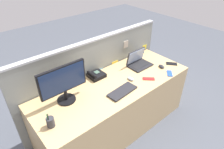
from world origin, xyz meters
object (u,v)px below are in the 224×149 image
(laptop, at_px, (138,62))
(pen_cup, at_px, (51,122))
(desktop_monitor, at_px, (63,82))
(cell_phone_blue_case, at_px, (170,73))
(cell_phone_black_slab, at_px, (172,64))
(keyboard_main, at_px, (122,91))
(desk_phone, at_px, (96,75))
(coffee_mug, at_px, (141,53))
(cell_phone_red_case, at_px, (149,79))
(computer_mouse_left_hand, at_px, (161,66))
(computer_mouse_right_hand, at_px, (131,79))

(laptop, xyz_separation_m, pen_cup, (-1.49, -0.25, -0.00))
(desktop_monitor, relative_size, cell_phone_blue_case, 3.77)
(desktop_monitor, bearing_deg, cell_phone_black_slab, -10.85)
(keyboard_main, distance_m, cell_phone_blue_case, 0.77)
(keyboard_main, xyz_separation_m, pen_cup, (-0.88, 0.06, 0.04))
(desktop_monitor, distance_m, cell_phone_black_slab, 1.62)
(desk_phone, xyz_separation_m, cell_phone_blue_case, (0.81, -0.59, -0.02))
(coffee_mug, bearing_deg, cell_phone_red_case, -128.45)
(cell_phone_blue_case, height_order, cell_phone_red_case, same)
(cell_phone_blue_case, distance_m, coffee_mug, 0.62)
(computer_mouse_left_hand, xyz_separation_m, coffee_mug, (0.04, 0.43, 0.03))
(pen_cup, height_order, cell_phone_black_slab, pen_cup)
(keyboard_main, height_order, computer_mouse_right_hand, computer_mouse_right_hand)
(computer_mouse_right_hand, bearing_deg, pen_cup, -177.41)
(desk_phone, height_order, cell_phone_black_slab, desk_phone)
(desk_phone, height_order, cell_phone_red_case, desk_phone)
(pen_cup, bearing_deg, cell_phone_black_slab, -1.67)
(pen_cup, bearing_deg, keyboard_main, -4.21)
(desk_phone, bearing_deg, computer_mouse_left_hand, -25.84)
(desk_phone, relative_size, computer_mouse_right_hand, 2.03)
(cell_phone_blue_case, bearing_deg, cell_phone_red_case, -150.24)
(computer_mouse_left_hand, distance_m, cell_phone_black_slab, 0.20)
(desktop_monitor, relative_size, computer_mouse_right_hand, 5.40)
(laptop, xyz_separation_m, coffee_mug, (0.24, 0.17, -0.01))
(desktop_monitor, bearing_deg, computer_mouse_left_hand, -10.85)
(desk_phone, xyz_separation_m, coffee_mug, (0.89, 0.02, 0.01))
(keyboard_main, relative_size, cell_phone_red_case, 2.46)
(cell_phone_black_slab, relative_size, cell_phone_red_case, 1.01)
(cell_phone_black_slab, bearing_deg, cell_phone_blue_case, 169.92)
(laptop, relative_size, desk_phone, 1.61)
(coffee_mug, bearing_deg, desktop_monitor, -173.21)
(laptop, distance_m, computer_mouse_left_hand, 0.34)
(computer_mouse_left_hand, height_order, coffee_mug, coffee_mug)
(cell_phone_red_case, bearing_deg, cell_phone_blue_case, -64.36)
(computer_mouse_left_hand, xyz_separation_m, cell_phone_black_slab, (0.19, -0.04, -0.01))
(desk_phone, distance_m, pen_cup, 0.92)
(keyboard_main, bearing_deg, desk_phone, 90.98)
(computer_mouse_right_hand, distance_m, cell_phone_red_case, 0.24)
(cell_phone_red_case, bearing_deg, desk_phone, 88.90)
(cell_phone_black_slab, xyz_separation_m, cell_phone_red_case, (-0.55, -0.04, 0.00))
(desk_phone, relative_size, cell_phone_blue_case, 1.42)
(desktop_monitor, relative_size, coffee_mug, 4.88)
(cell_phone_blue_case, bearing_deg, cell_phone_black_slab, 77.38)
(computer_mouse_right_hand, bearing_deg, laptop, 29.34)
(computer_mouse_right_hand, distance_m, cell_phone_black_slab, 0.75)
(laptop, distance_m, keyboard_main, 0.68)
(laptop, bearing_deg, desktop_monitor, -179.95)
(keyboard_main, height_order, cell_phone_black_slab, keyboard_main)
(computer_mouse_left_hand, height_order, cell_phone_red_case, computer_mouse_left_hand)
(computer_mouse_left_hand, bearing_deg, cell_phone_red_case, -155.45)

